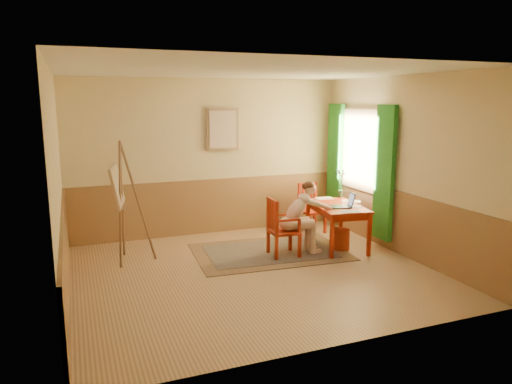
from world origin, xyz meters
name	(u,v)px	position (x,y,z in m)	size (l,w,h in m)	color
room	(254,175)	(0.00, 0.00, 1.40)	(5.04, 4.54, 2.84)	tan
wainscot	(235,225)	(0.00, 0.80, 0.50)	(5.00, 4.50, 1.00)	olive
window	(359,162)	(2.42, 1.10, 1.35)	(0.12, 2.01, 2.20)	white
wall_portrait	(223,129)	(0.25, 2.20, 1.90)	(0.60, 0.05, 0.76)	#A17C56
rug	(270,252)	(0.56, 0.74, 0.01)	(2.51, 1.77, 0.02)	#8C7251
table	(337,210)	(1.71, 0.60, 0.63)	(0.88, 1.29, 0.72)	#B72B0D
chair_left	(281,228)	(0.65, 0.49, 0.47)	(0.45, 0.43, 0.93)	#B72B0D
chair_back	(311,208)	(1.77, 1.65, 0.45)	(0.42, 0.44, 0.90)	#B72B0D
figure	(301,215)	(0.98, 0.49, 0.65)	(0.87, 0.38, 1.17)	beige
laptop	(344,204)	(1.72, 0.42, 0.77)	(0.43, 0.31, 0.23)	#1E2338
papers	(344,204)	(1.85, 0.62, 0.72)	(0.78, 1.29, 0.00)	white
vase	(340,185)	(2.08, 1.13, 0.95)	(0.22, 0.25, 0.50)	#3F724C
wastebasket	(340,239)	(1.71, 0.47, 0.17)	(0.31, 0.31, 0.34)	#B83615
easel	(120,191)	(-1.68, 1.17, 1.09)	(0.68, 0.83, 1.84)	#8B5F3C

